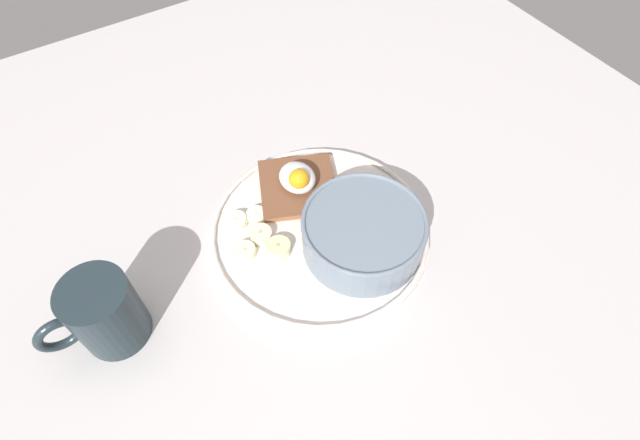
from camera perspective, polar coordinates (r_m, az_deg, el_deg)
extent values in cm
cube|color=beige|center=(65.13, 0.00, -2.07)|extent=(120.00, 120.00, 2.00)
cylinder|color=silver|center=(63.89, 0.00, -1.32)|extent=(27.82, 27.82, 1.00)
torus|color=silver|center=(63.24, 0.00, -0.91)|extent=(27.62, 27.62, 0.60)
cylinder|color=slate|center=(60.28, 4.96, -1.57)|extent=(14.80, 14.80, 5.00)
torus|color=slate|center=(58.24, 5.13, -0.18)|extent=(15.00, 15.00, 0.60)
cylinder|color=white|center=(60.48, 4.94, -1.70)|extent=(13.40, 13.40, 4.11)
ellipsoid|color=white|center=(58.97, 5.07, -0.68)|extent=(12.73, 12.73, 1.20)
ellipsoid|color=beige|center=(57.98, 6.42, -1.76)|extent=(1.56, 1.32, 0.57)
ellipsoid|color=tan|center=(57.72, 4.18, -1.92)|extent=(1.12, 1.35, 0.49)
ellipsoid|color=#996A4A|center=(58.76, 5.58, -0.54)|extent=(0.96, 1.42, 0.59)
cube|color=brown|center=(66.61, -2.56, 4.06)|extent=(13.13, 13.13, 0.30)
cube|color=#965D3C|center=(67.00, -2.55, 3.78)|extent=(12.87, 12.87, 1.22)
ellipsoid|color=white|center=(65.51, -2.61, 4.87)|extent=(5.37, 4.60, 2.68)
sphere|color=orange|center=(64.20, -2.40, 4.66)|extent=(2.82, 2.82, 2.82)
cylinder|color=beige|center=(62.57, -6.78, -1.67)|extent=(3.88, 3.86, 1.54)
cylinder|color=#B4A98C|center=(62.03, -6.84, -1.32)|extent=(0.69, 0.69, 0.16)
cylinder|color=#F6F1C1|center=(64.49, -9.49, -0.10)|extent=(2.78, 2.87, 1.22)
cylinder|color=#C0BC97|center=(64.15, -9.54, 0.13)|extent=(0.50, 0.51, 0.19)
cylinder|color=#F3EFC1|center=(61.70, -8.56, -3.55)|extent=(3.85, 3.84, 1.16)
cylinder|color=#BDBA96|center=(61.30, -8.62, -3.31)|extent=(0.69, 0.69, 0.16)
cylinder|color=beige|center=(61.13, -4.57, -3.45)|extent=(3.98, 3.92, 1.48)
cylinder|color=#B3B283|center=(60.64, -4.61, -3.14)|extent=(0.71, 0.70, 0.17)
cylinder|color=#EDEBBF|center=(64.59, -7.28, 0.50)|extent=(2.64, 2.72, 1.22)
cylinder|color=#B9B795|center=(64.22, -7.33, 0.75)|extent=(0.47, 0.49, 0.17)
cylinder|color=#202C32|center=(58.22, -23.30, -9.68)|extent=(7.34, 7.34, 9.27)
cylinder|color=#3B2614|center=(55.32, -24.48, -8.02)|extent=(6.24, 6.24, 0.40)
torus|color=#202C32|center=(58.47, -27.60, -11.50)|extent=(1.20, 5.11, 5.08)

